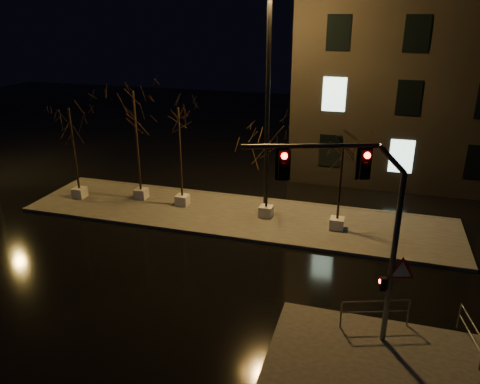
% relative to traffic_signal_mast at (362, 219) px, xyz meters
% --- Properties ---
extents(ground, '(90.00, 90.00, 0.00)m').
position_rel_traffic_signal_mast_xyz_m(ground, '(-6.38, 2.44, -4.36)').
color(ground, black).
rests_on(ground, ground).
extents(median, '(22.00, 5.00, 0.15)m').
position_rel_traffic_signal_mast_xyz_m(median, '(-6.38, 8.44, -4.28)').
color(median, '#42403B').
rests_on(median, ground).
extents(sidewalk_corner, '(7.00, 5.00, 0.15)m').
position_rel_traffic_signal_mast_xyz_m(sidewalk_corner, '(1.12, -1.06, -4.28)').
color(sidewalk_corner, '#42403B').
rests_on(sidewalk_corner, ground).
extents(tree_0, '(1.80, 1.80, 5.14)m').
position_rel_traffic_signal_mast_xyz_m(tree_0, '(-15.42, 8.16, -0.31)').
color(tree_0, silver).
rests_on(tree_0, median).
extents(tree_1, '(1.80, 1.80, 6.09)m').
position_rel_traffic_signal_mast_xyz_m(tree_1, '(-12.04, 9.01, 0.41)').
color(tree_1, silver).
rests_on(tree_1, median).
extents(tree_2, '(1.80, 1.80, 5.38)m').
position_rel_traffic_signal_mast_xyz_m(tree_2, '(-9.47, 8.77, -0.12)').
color(tree_2, silver).
rests_on(tree_2, median).
extents(tree_3, '(1.80, 1.80, 4.47)m').
position_rel_traffic_signal_mast_xyz_m(tree_3, '(-4.82, 8.58, -0.82)').
color(tree_3, silver).
rests_on(tree_3, median).
extents(tree_4, '(1.80, 1.80, 4.29)m').
position_rel_traffic_signal_mast_xyz_m(tree_4, '(-1.23, 8.13, -0.95)').
color(tree_4, silver).
rests_on(tree_4, median).
extents(traffic_signal_mast, '(5.02, 1.68, 6.41)m').
position_rel_traffic_signal_mast_xyz_m(traffic_signal_mast, '(0.00, 0.00, 0.00)').
color(traffic_signal_mast, '#53565A').
rests_on(traffic_signal_mast, sidewalk_corner).
extents(streetlight_main, '(2.74, 0.45, 10.97)m').
position_rel_traffic_signal_mast_xyz_m(streetlight_main, '(-5.03, 9.35, 2.12)').
color(streetlight_main, black).
rests_on(streetlight_main, median).
extents(guard_rail_a, '(2.16, 0.79, 0.98)m').
position_rel_traffic_signal_mast_xyz_m(guard_rail_a, '(0.69, 0.94, -3.57)').
color(guard_rail_a, '#53565A').
rests_on(guard_rail_a, sidewalk_corner).
extents(guard_rail_b, '(0.42, 1.96, 0.94)m').
position_rel_traffic_signal_mast_xyz_m(guard_rail_b, '(3.50, 0.68, -3.60)').
color(guard_rail_b, '#53565A').
rests_on(guard_rail_b, sidewalk_corner).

